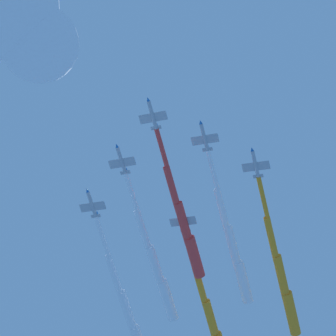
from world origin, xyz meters
The scene contains 7 objects.
jet_lead centered at (-16.82, -7.05, 199.29)m, with size 56.64×27.17×4.24m.
jet_port_inner centered at (-34.59, -0.87, 202.62)m, with size 59.93×28.74×4.32m.
jet_starboard_inner centered at (-23.90, -23.65, 200.48)m, with size 59.03×27.62×4.27m.
jet_port_mid centered at (-52.11, 5.39, 200.64)m, with size 62.80×30.18×4.35m.
jet_starboard_mid centered at (-31.67, -41.41, 200.65)m, with size 62.49×29.82×4.25m.
jet_port_outer centered at (-50.21, -21.51, 199.73)m, with size 59.19×28.39×4.32m.
cloud_puff centered at (63.45, -4.52, 189.17)m, with size 42.87×36.74×28.80m.
Camera 1 is at (56.13, 44.25, 11.23)m, focal length 72.30 mm.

